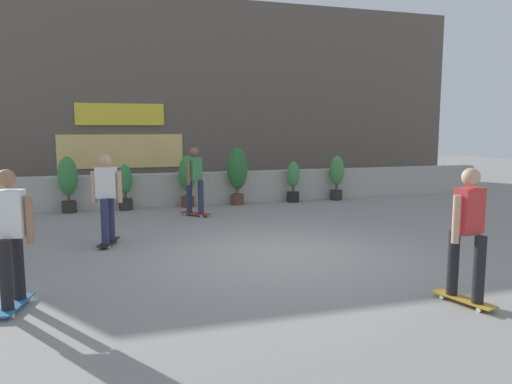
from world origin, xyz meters
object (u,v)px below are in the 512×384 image
at_px(skater_far_left, 107,195).
at_px(potted_plant_0, 68,180).
at_px(potted_plant_4, 293,181).
at_px(potted_plant_5, 337,175).
at_px(skater_foreground, 10,233).
at_px(potted_plant_2, 187,178).
at_px(potted_plant_1, 125,186).
at_px(skater_far_right, 468,230).
at_px(skater_by_wall_left, 195,178).
at_px(potted_plant_3, 237,171).

bearing_deg(skater_far_left, potted_plant_0, 103.28).
bearing_deg(potted_plant_4, skater_far_left, -142.78).
relative_size(potted_plant_5, skater_foreground, 0.79).
height_order(potted_plant_0, potted_plant_2, potted_plant_0).
bearing_deg(potted_plant_2, potted_plant_4, 0.00).
bearing_deg(potted_plant_1, potted_plant_0, 180.00).
bearing_deg(skater_far_right, skater_far_left, 132.92).
bearing_deg(skater_by_wall_left, skater_far_left, -129.17).
distance_m(potted_plant_2, skater_foreground, 7.74).
bearing_deg(potted_plant_2, potted_plant_1, 180.00).
relative_size(potted_plant_5, skater_far_left, 0.79).
xyz_separation_m(potted_plant_0, skater_far_right, (5.12, -8.47, 0.10)).
xyz_separation_m(potted_plant_1, skater_far_left, (-0.47, -3.97, 0.29)).
bearing_deg(potted_plant_1, potted_plant_4, 0.00).
height_order(potted_plant_2, skater_by_wall_left, skater_by_wall_left).
xyz_separation_m(potted_plant_5, skater_foreground, (-7.75, -7.03, 0.19)).
distance_m(potted_plant_1, potted_plant_3, 3.08).
relative_size(potted_plant_4, skater_by_wall_left, 0.70).
relative_size(potted_plant_2, skater_far_left, 0.83).
height_order(skater_far_right, skater_far_left, same).
bearing_deg(potted_plant_5, skater_by_wall_left, -162.67).
xyz_separation_m(potted_plant_3, potted_plant_4, (1.69, 0.00, -0.32)).
height_order(potted_plant_1, skater_foreground, skater_foreground).
xyz_separation_m(potted_plant_3, skater_far_right, (0.64, -8.47, -0.01)).
height_order(potted_plant_1, skater_by_wall_left, skater_by_wall_left).
xyz_separation_m(potted_plant_0, potted_plant_4, (6.17, 0.00, -0.21)).
xyz_separation_m(potted_plant_0, potted_plant_3, (4.48, 0.00, 0.11)).
relative_size(potted_plant_3, skater_far_right, 0.95).
height_order(skater_far_left, skater_by_wall_left, same).
relative_size(potted_plant_2, potted_plant_4, 1.18).
bearing_deg(skater_far_right, skater_foreground, 164.83).
xyz_separation_m(potted_plant_2, skater_foreground, (-3.24, -7.03, 0.13)).
bearing_deg(potted_plant_3, skater_far_left, -131.71).
height_order(skater_foreground, skater_far_left, same).
relative_size(skater_foreground, skater_far_left, 1.00).
bearing_deg(potted_plant_4, skater_far_right, -97.07).
distance_m(skater_foreground, skater_far_left, 3.26).
bearing_deg(potted_plant_5, potted_plant_3, 180.00).
relative_size(potted_plant_4, skater_far_left, 0.70).
bearing_deg(potted_plant_0, potted_plant_5, 0.00).
xyz_separation_m(potted_plant_4, potted_plant_5, (1.40, 0.00, 0.12)).
relative_size(potted_plant_2, skater_by_wall_left, 0.83).
bearing_deg(potted_plant_4, potted_plant_3, 180.00).
bearing_deg(skater_foreground, potted_plant_1, 77.27).
height_order(potted_plant_2, potted_plant_4, potted_plant_2).
height_order(potted_plant_5, skater_far_left, skater_far_left).
bearing_deg(potted_plant_5, potted_plant_4, 180.00).
height_order(potted_plant_2, potted_plant_3, potted_plant_3).
bearing_deg(skater_far_left, skater_far_right, -47.08).
bearing_deg(skater_by_wall_left, skater_far_right, -73.39).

